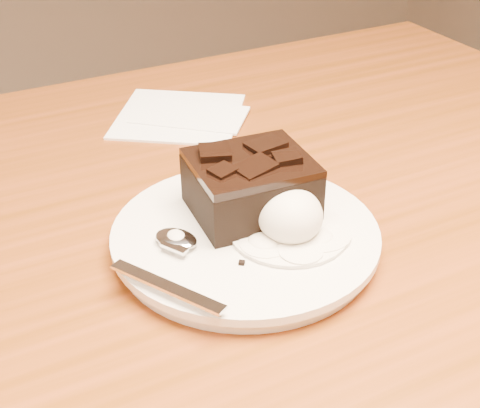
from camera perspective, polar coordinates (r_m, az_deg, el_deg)
name	(u,v)px	position (r m, az deg, el deg)	size (l,w,h in m)	color
plate	(245,239)	(0.60, 0.44, -2.91)	(0.23, 0.23, 0.02)	silver
brownie	(251,189)	(0.61, 0.88, 1.25)	(0.10, 0.09, 0.05)	black
ice_cream_scoop	(289,215)	(0.58, 4.11, -0.90)	(0.06, 0.06, 0.05)	white
melt_puddle	(289,232)	(0.59, 4.05, -2.36)	(0.10, 0.10, 0.00)	white
spoon	(176,240)	(0.58, -5.29, -3.02)	(0.03, 0.16, 0.01)	silver
napkin	(179,115)	(0.84, -5.09, 7.36)	(0.14, 0.14, 0.01)	white
crumb_a	(287,254)	(0.56, 3.89, -4.14)	(0.01, 0.01, 0.00)	black
crumb_b	(242,263)	(0.55, 0.15, -4.89)	(0.01, 0.01, 0.00)	black
crumb_c	(252,217)	(0.61, 0.99, -1.12)	(0.01, 0.00, 0.00)	black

